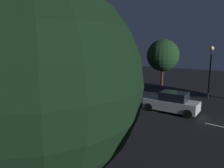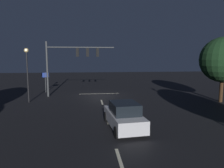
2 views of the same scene
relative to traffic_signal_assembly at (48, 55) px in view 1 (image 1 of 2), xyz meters
The scene contains 12 objects.
ground_plane 5.52m from the traffic_signal_assembly, behind, with size 80.00×80.00×0.00m, color black.
traffic_signal_assembly is the anchor object (origin of this frame).
lane_dash_far 6.71m from the traffic_signal_assembly, 129.58° to the left, with size 2.20×0.16×0.01m, color beige.
lane_dash_mid 11.26m from the traffic_signal_assembly, 107.80° to the left, with size 2.20×0.16×0.01m, color beige.
lane_dash_near 16.75m from the traffic_signal_assembly, 101.27° to the left, with size 2.20×0.16×0.01m, color beige.
stop_bar 5.64m from the traffic_signal_assembly, 159.40° to the right, with size 5.00×0.16×0.01m, color beige.
car_approaching 12.98m from the traffic_signal_assembly, 108.97° to the left, with size 2.28×4.50×1.70m.
street_lamp_left_kerb 16.67m from the traffic_signal_assembly, 130.38° to the left, with size 0.44×0.44×5.47m.
street_lamp_right_kerb 5.25m from the traffic_signal_assembly, 35.40° to the left, with size 0.44×0.44×5.43m.
route_sign 5.39m from the traffic_signal_assembly, 37.69° to the right, with size 0.90×0.09×2.63m.
tree_left_near 16.07m from the traffic_signal_assembly, 161.62° to the left, with size 4.55×4.55×6.58m.
tree_right_far 16.61m from the traffic_signal_assembly, 57.78° to the left, with size 5.13×5.13×6.86m.
Camera 1 is at (14.63, 18.89, 5.14)m, focal length 32.54 mm.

